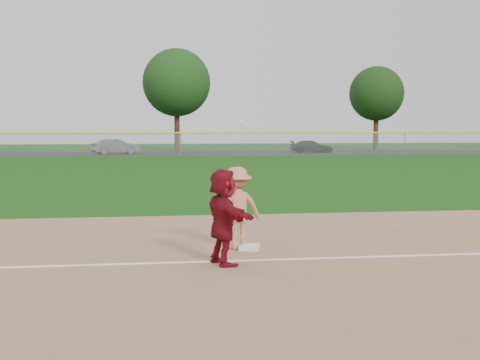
{
  "coord_description": "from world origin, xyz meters",
  "views": [
    {
      "loc": [
        -1.72,
        -11.5,
        2.45
      ],
      "look_at": [
        0.0,
        1.5,
        1.3
      ],
      "focal_mm": 45.0,
      "sensor_mm": 36.0,
      "label": 1
    }
  ],
  "objects": [
    {
      "name": "car_mid",
      "position": [
        -5.79,
        44.83,
        0.71
      ],
      "size": [
        4.52,
        2.82,
        1.41
      ],
      "primitive_type": "imported",
      "rotation": [
        0.0,
        0.0,
        1.91
      ],
      "color": "#585B60",
      "rests_on": "parking_asphalt"
    },
    {
      "name": "base_runner",
      "position": [
        -0.63,
        -1.02,
        0.88
      ],
      "size": [
        0.95,
        1.66,
        1.71
      ],
      "primitive_type": "imported",
      "rotation": [
        0.0,
        0.0,
        1.87
      ],
      "color": "maroon",
      "rests_on": "infield_dirt"
    },
    {
      "name": "tree_3",
      "position": [
        22.0,
        52.8,
        6.16
      ],
      "size": [
        6.0,
        6.0,
        9.19
      ],
      "color": "#392014",
      "rests_on": "ground"
    },
    {
      "name": "ground",
      "position": [
        0.0,
        0.0,
        0.0
      ],
      "size": [
        160.0,
        160.0,
        0.0
      ],
      "primitive_type": "plane",
      "color": "#14460D",
      "rests_on": "ground"
    },
    {
      "name": "foul_line",
      "position": [
        0.0,
        -0.8,
        0.03
      ],
      "size": [
        60.0,
        0.1,
        0.01
      ],
      "primitive_type": "cube",
      "color": "white",
      "rests_on": "infield_dirt"
    },
    {
      "name": "first_base_play",
      "position": [
        -0.22,
        0.31,
        0.84
      ],
      "size": [
        1.2,
        0.92,
        2.56
      ],
      "color": "#A6A6A9",
      "rests_on": "infield_dirt"
    },
    {
      "name": "tree_2",
      "position": [
        0.0,
        51.5,
        7.06
      ],
      "size": [
        7.0,
        7.0,
        10.58
      ],
      "color": "#332012",
      "rests_on": "ground"
    },
    {
      "name": "car_right",
      "position": [
        12.74,
        45.16,
        0.6
      ],
      "size": [
        4.23,
        2.06,
        1.19
      ],
      "primitive_type": "imported",
      "rotation": [
        0.0,
        0.0,
        1.47
      ],
      "color": "black",
      "rests_on": "parking_asphalt"
    },
    {
      "name": "first_base",
      "position": [
        0.02,
        0.2,
        0.06
      ],
      "size": [
        0.47,
        0.47,
        0.09
      ],
      "primitive_type": "cube",
      "rotation": [
        0.0,
        0.0,
        -0.23
      ],
      "color": "white",
      "rests_on": "infield_dirt"
    },
    {
      "name": "parking_asphalt",
      "position": [
        0.0,
        46.0,
        0.01
      ],
      "size": [
        120.0,
        10.0,
        0.01
      ],
      "primitive_type": "cube",
      "color": "black",
      "rests_on": "ground"
    },
    {
      "name": "outfield_fence",
      "position": [
        0.0,
        40.0,
        1.96
      ],
      "size": [
        110.0,
        0.12,
        110.0
      ],
      "color": "#999EA0",
      "rests_on": "ground"
    }
  ]
}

